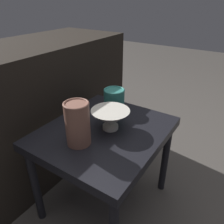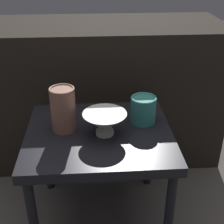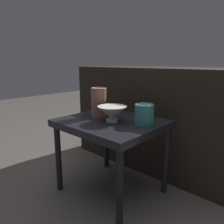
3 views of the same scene
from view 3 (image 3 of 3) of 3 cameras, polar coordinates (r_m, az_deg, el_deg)
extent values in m
plane|color=#4C4742|center=(1.48, -0.14, -19.69)|extent=(8.00, 8.00, 0.00)
cube|color=black|center=(1.30, -0.15, -3.02)|extent=(0.58, 0.50, 0.04)
cylinder|color=black|center=(1.43, -13.82, -11.70)|extent=(0.04, 0.04, 0.42)
cylinder|color=black|center=(1.09, 2.01, -19.72)|extent=(0.04, 0.04, 0.42)
cylinder|color=black|center=(1.68, -1.47, -7.48)|extent=(0.04, 0.04, 0.42)
cylinder|color=black|center=(1.40, 13.83, -12.20)|extent=(0.04, 0.04, 0.42)
cube|color=black|center=(1.75, 12.44, -1.21)|extent=(1.35, 0.50, 0.76)
cylinder|color=silver|center=(1.26, 0.04, -2.15)|extent=(0.07, 0.07, 0.02)
cone|color=silver|center=(1.25, 0.04, -0.14)|extent=(0.17, 0.17, 0.07)
cylinder|color=brown|center=(1.38, -3.48, 2.56)|extent=(0.10, 0.10, 0.17)
torus|color=brown|center=(1.37, -3.53, 6.15)|extent=(0.10, 0.10, 0.01)
cylinder|color=teal|center=(1.22, 8.39, -0.65)|extent=(0.10, 0.10, 0.11)
torus|color=teal|center=(1.21, 8.47, 1.82)|extent=(0.11, 0.11, 0.01)
camera|label=1|loc=(1.58, -32.57, 18.02)|focal=35.00mm
camera|label=2|loc=(0.94, -60.73, 26.72)|focal=50.00mm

